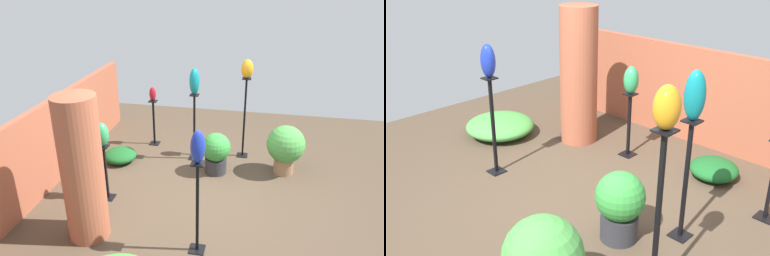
# 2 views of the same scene
# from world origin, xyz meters

# --- Properties ---
(ground_plane) EXTENTS (8.00, 8.00, 0.00)m
(ground_plane) POSITION_xyz_m (0.00, 0.00, 0.00)
(ground_plane) COLOR #4C3D2D
(brick_wall_back) EXTENTS (5.60, 0.12, 1.44)m
(brick_wall_back) POSITION_xyz_m (0.00, 2.52, 0.72)
(brick_wall_back) COLOR #9E5138
(brick_wall_back) RESTS_ON ground
(brick_pillar) EXTENTS (0.55, 0.55, 2.02)m
(brick_pillar) POSITION_xyz_m (-1.24, 1.33, 1.01)
(brick_pillar) COLOR #9E5138
(brick_pillar) RESTS_ON ground
(pedestal_amber) EXTENTS (0.20, 0.20, 1.57)m
(pedestal_amber) POSITION_xyz_m (1.54, -0.57, 0.73)
(pedestal_amber) COLOR black
(pedestal_amber) RESTS_ON ground
(pedestal_cobalt) EXTENTS (0.20, 0.20, 1.30)m
(pedestal_cobalt) POSITION_xyz_m (-1.27, -0.19, 0.60)
(pedestal_cobalt) COLOR black
(pedestal_cobalt) RESTS_ON ground
(pedestal_teal) EXTENTS (0.20, 0.20, 1.30)m
(pedestal_teal) POSITION_xyz_m (1.24, 0.34, 0.60)
(pedestal_teal) COLOR black
(pedestal_teal) RESTS_ON ground
(pedestal_jade) EXTENTS (0.20, 0.20, 0.92)m
(pedestal_jade) POSITION_xyz_m (-0.36, 1.44, 0.42)
(pedestal_jade) COLOR black
(pedestal_jade) RESTS_ON ground
(art_vase_amber) EXTENTS (0.20, 0.22, 0.34)m
(art_vase_amber) POSITION_xyz_m (1.54, -0.57, 1.74)
(art_vase_amber) COLOR orange
(art_vase_amber) RESTS_ON pedestal_amber
(art_vase_cobalt) EXTENTS (0.19, 0.18, 0.42)m
(art_vase_cobalt) POSITION_xyz_m (-1.27, -0.19, 1.51)
(art_vase_cobalt) COLOR #192D9E
(art_vase_cobalt) RESTS_ON pedestal_cobalt
(art_vase_teal) EXTENTS (0.20, 0.18, 0.49)m
(art_vase_teal) POSITION_xyz_m (1.24, 0.34, 1.54)
(art_vase_teal) COLOR #0F727A
(art_vase_teal) RESTS_ON pedestal_teal
(art_vase_jade) EXTENTS (0.20, 0.21, 0.38)m
(art_vase_jade) POSITION_xyz_m (-0.36, 1.44, 1.11)
(art_vase_jade) COLOR #2D9356
(art_vase_jade) RESTS_ON pedestal_jade
(potted_plant_front_left) EXTENTS (0.51, 0.51, 0.75)m
(potted_plant_front_left) POSITION_xyz_m (0.80, -0.14, 0.41)
(potted_plant_front_left) COLOR #2D2D33
(potted_plant_front_left) RESTS_ON ground
(foliage_bed_east) EXTENTS (0.62, 0.61, 0.25)m
(foliage_bed_east) POSITION_xyz_m (0.85, 1.70, 0.13)
(foliage_bed_east) COLOR #195923
(foliage_bed_east) RESTS_ON ground
(foliage_bed_west) EXTENTS (1.07, 1.05, 0.31)m
(foliage_bed_west) POSITION_xyz_m (-2.23, 0.58, 0.15)
(foliage_bed_west) COLOR #479942
(foliage_bed_west) RESTS_ON ground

